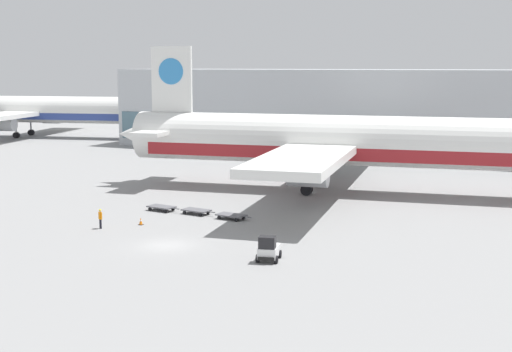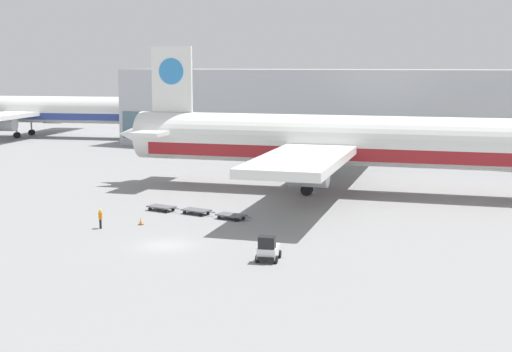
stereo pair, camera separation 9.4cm
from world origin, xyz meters
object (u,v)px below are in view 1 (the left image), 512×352
at_px(baggage_dolly_lead, 162,207).
at_px(baggage_tug_mid, 268,249).
at_px(baggage_dolly_second, 196,210).
at_px(traffic_cone_near, 141,221).
at_px(baggage_dolly_third, 231,215).
at_px(ground_crew_far, 100,217).
at_px(airplane_main, 341,142).
at_px(airplane_distant, 37,111).

bearing_deg(baggage_dolly_lead, baggage_tug_mid, -28.65).
xyz_separation_m(baggage_dolly_second, traffic_cone_near, (-2.23, -6.38, -0.05)).
bearing_deg(traffic_cone_near, baggage_dolly_second, 70.70).
bearing_deg(baggage_dolly_third, baggage_tug_mid, -45.37).
distance_m(baggage_dolly_third, ground_crew_far, 12.43).
bearing_deg(baggage_dolly_second, baggage_dolly_third, -1.48).
bearing_deg(baggage_dolly_lead, ground_crew_far, -87.43).
relative_size(baggage_dolly_second, ground_crew_far, 2.08).
relative_size(baggage_dolly_third, ground_crew_far, 2.08).
bearing_deg(baggage_tug_mid, traffic_cone_near, -125.13).
bearing_deg(airplane_main, baggage_dolly_third, -113.27).
bearing_deg(ground_crew_far, airplane_distant, -12.53).
bearing_deg(traffic_cone_near, baggage_dolly_third, 41.84).
distance_m(airplane_main, baggage_dolly_second, 21.02).
bearing_deg(baggage_tug_mid, baggage_dolly_lead, -139.20).
bearing_deg(airplane_main, baggage_dolly_second, -125.40).
bearing_deg(ground_crew_far, baggage_dolly_lead, -62.28).
bearing_deg(baggage_dolly_third, airplane_main, 82.75).
relative_size(airplane_main, airplane_distant, 1.08).
distance_m(airplane_main, traffic_cone_near, 27.58).
distance_m(airplane_main, baggage_dolly_lead, 23.07).
bearing_deg(baggage_tug_mid, airplane_main, 174.66).
distance_m(airplane_main, baggage_tug_mid, 31.49).
height_order(airplane_main, ground_crew_far, airplane_main).
xyz_separation_m(baggage_dolly_third, ground_crew_far, (-8.90, -8.65, 0.68)).
relative_size(airplane_main, baggage_dolly_lead, 15.33).
relative_size(airplane_distant, traffic_cone_near, 76.77).
bearing_deg(airplane_main, baggage_dolly_lead, -134.75).
bearing_deg(airplane_distant, ground_crew_far, -58.15).
height_order(baggage_dolly_lead, baggage_dolly_third, same).
bearing_deg(baggage_dolly_second, airplane_main, 70.62).
height_order(baggage_dolly_lead, traffic_cone_near, traffic_cone_near).
distance_m(baggage_tug_mid, baggage_dolly_lead, 21.58).
bearing_deg(traffic_cone_near, ground_crew_far, -130.39).
xyz_separation_m(baggage_dolly_second, baggage_dolly_third, (4.25, -0.57, 0.00)).
bearing_deg(airplane_distant, airplane_main, -38.14).
height_order(baggage_dolly_third, ground_crew_far, ground_crew_far).
height_order(airplane_main, baggage_dolly_lead, airplane_main).
bearing_deg(baggage_dolly_lead, airplane_main, 61.28).
height_order(baggage_tug_mid, baggage_dolly_third, baggage_tug_mid).
distance_m(ground_crew_far, traffic_cone_near, 3.81).
relative_size(airplane_distant, baggage_dolly_lead, 14.19).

